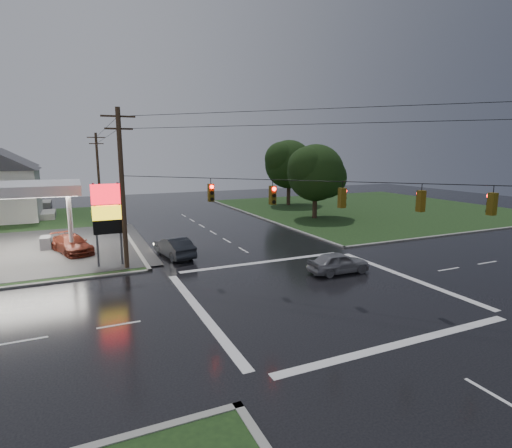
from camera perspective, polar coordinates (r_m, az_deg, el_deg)
name	(u,v)px	position (r m, az deg, el deg)	size (l,w,h in m)	color
ground	(315,292)	(24.03, 8.46, -9.55)	(120.00, 120.00, 0.00)	black
grass_ne	(370,208)	(59.64, 16.01, 2.16)	(36.00, 36.00, 0.08)	black
pylon_sign	(107,211)	(29.76, -20.49, 1.73)	(2.00, 0.35, 6.00)	#59595E
utility_pole_nw	(122,187)	(28.66, -18.56, 4.99)	(2.20, 0.32, 11.00)	#382619
utility_pole_n	(98,172)	(57.05, -21.61, 6.97)	(2.20, 0.32, 10.50)	#382619
traffic_signals	(319,181)	(22.67, 8.96, 6.05)	(26.87, 26.87, 1.47)	black
house_far	(1,178)	(67.69, -32.62, 5.58)	(11.05, 8.48, 8.60)	silver
tree_ne_near	(317,173)	(48.83, 8.66, 7.23)	(7.99, 6.80, 8.98)	black
tree_ne_far	(290,164)	(60.63, 4.86, 8.48)	(8.46, 7.20, 9.80)	black
car_north	(174,247)	(31.73, -11.62, -3.24)	(1.67, 4.80, 1.58)	black
car_crossing	(339,263)	(27.63, 11.71, -5.42)	(1.71, 4.25, 1.45)	gray
car_pump	(72,244)	(35.51, -24.81, -2.63)	(2.07, 5.09, 1.48)	maroon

